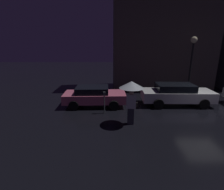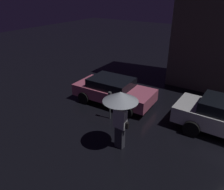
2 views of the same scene
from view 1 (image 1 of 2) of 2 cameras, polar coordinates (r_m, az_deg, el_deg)
name	(u,v)px [view 1 (image 1 of 2)]	position (r m, az deg, el deg)	size (l,w,h in m)	color
ground_plane	(207,112)	(11.74, 28.52, -5.03)	(60.00, 60.00, 0.00)	black
building_facade_left	(163,31)	(16.72, 16.47, 19.51)	(8.67, 3.00, 9.98)	#564C47
parked_car_pink	(94,96)	(11.32, -5.81, -0.17)	(3.96, 1.93, 1.27)	#DB6684
parked_car_white	(176,94)	(12.20, 20.29, 0.39)	(4.58, 1.90, 1.39)	silver
pedestrian_with_umbrella	(131,90)	(8.38, 6.38, 1.66)	(1.18, 1.18, 2.19)	#383842
parking_meter	(104,100)	(9.96, -2.55, -1.72)	(0.12, 0.10, 1.29)	#4C5154
street_lamp_near	(192,53)	(14.74, 24.78, 12.49)	(0.48, 0.48, 4.41)	black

